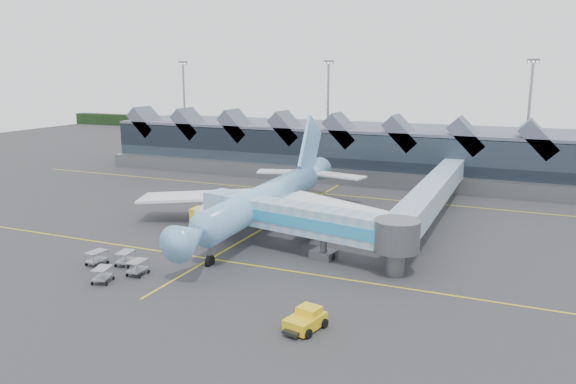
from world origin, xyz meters
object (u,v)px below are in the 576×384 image
at_px(main_airliner, 269,197).
at_px(fuel_truck, 215,210).
at_px(jet_bridge, 315,222).
at_px(pushback_tug, 306,320).

bearing_deg(main_airliner, fuel_truck, -173.66).
relative_size(jet_bridge, fuel_truck, 2.69).
bearing_deg(main_airliner, jet_bridge, -44.67).
distance_m(main_airliner, pushback_tug, 30.05).
relative_size(main_airliner, pushback_tug, 10.36).
height_order(main_airliner, pushback_tug, main_airliner).
xyz_separation_m(main_airliner, pushback_tug, (15.29, -25.66, -3.31)).
bearing_deg(fuel_truck, jet_bridge, -28.10).
bearing_deg(fuel_truck, main_airliner, 4.63).
relative_size(main_airliner, jet_bridge, 1.62).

